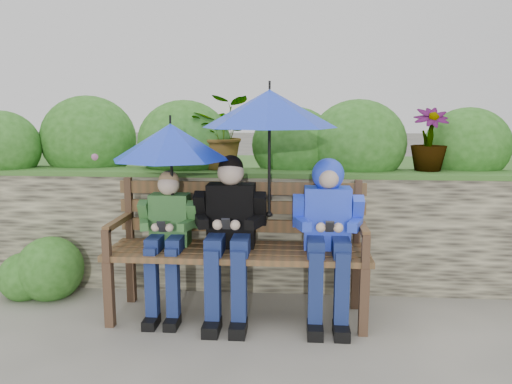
# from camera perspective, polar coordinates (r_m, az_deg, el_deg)

# --- Properties ---
(ground) EXTENTS (60.00, 60.00, 0.00)m
(ground) POSITION_cam_1_polar(r_m,az_deg,el_deg) (3.84, -0.12, -14.36)
(ground) COLOR #64635B
(ground) RESTS_ON ground
(garden_backdrop) EXTENTS (8.03, 2.87, 1.85)m
(garden_backdrop) POSITION_cam_1_polar(r_m,az_deg,el_deg) (5.19, 0.36, -0.67)
(garden_backdrop) COLOR #322F28
(garden_backdrop) RESTS_ON ground
(park_bench) EXTENTS (1.93, 0.57, 1.02)m
(park_bench) POSITION_cam_1_polar(r_m,az_deg,el_deg) (3.79, -1.96, -5.43)
(park_bench) COLOR #493223
(park_bench) RESTS_ON ground
(boy_left) EXTENTS (0.44, 0.51, 1.10)m
(boy_left) POSITION_cam_1_polar(r_m,az_deg,el_deg) (3.79, -10.09, -4.67)
(boy_left) COLOR #375C29
(boy_left) RESTS_ON ground
(boy_middle) EXTENTS (0.53, 0.61, 1.22)m
(boy_middle) POSITION_cam_1_polar(r_m,az_deg,el_deg) (3.68, -3.04, -4.16)
(boy_middle) COLOR black
(boy_middle) RESTS_ON ground
(boy_right) EXTENTS (0.51, 0.62, 1.20)m
(boy_right) POSITION_cam_1_polar(r_m,az_deg,el_deg) (3.66, 8.21, -3.73)
(boy_right) COLOR blue
(boy_right) RESTS_ON ground
(umbrella_left) EXTENTS (0.88, 0.88, 0.77)m
(umbrella_left) POSITION_cam_1_polar(r_m,az_deg,el_deg) (3.72, -9.71, 5.68)
(umbrella_left) COLOR blue
(umbrella_left) RESTS_ON ground
(umbrella_right) EXTENTS (0.97, 0.97, 0.99)m
(umbrella_right) POSITION_cam_1_polar(r_m,az_deg,el_deg) (3.60, 1.55, 9.49)
(umbrella_right) COLOR blue
(umbrella_right) RESTS_ON ground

